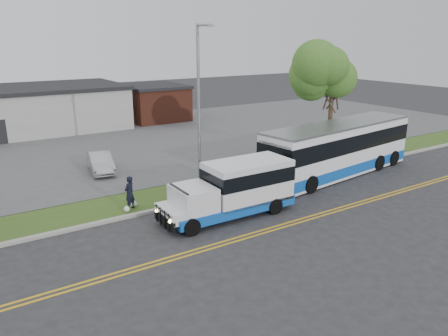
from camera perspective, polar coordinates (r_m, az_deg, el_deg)
ground at (r=22.89m, az=-6.15°, el=-6.18°), size 140.00×140.00×0.00m
lane_line_north at (r=19.83m, az=-0.99°, el=-9.83°), size 70.00×0.12×0.01m
lane_line_south at (r=19.60m, az=-0.51°, el=-10.16°), size 70.00×0.12×0.01m
curb at (r=23.78m, az=-7.37°, el=-5.14°), size 80.00×0.30×0.15m
verge at (r=25.32m, az=-9.15°, el=-3.90°), size 80.00×3.30×0.10m
parking_lot at (r=38.15m, az=-17.90°, el=2.50°), size 80.00×25.00×0.10m
brick_wing at (r=49.60m, az=-9.17°, el=8.46°), size 6.30×7.30×3.90m
tree_east at (r=32.16m, az=14.06°, el=11.46°), size 5.20×5.20×8.33m
streetlight_near at (r=25.20m, az=-3.24°, el=8.38°), size 0.35×1.53×9.50m
shuttle_bus at (r=22.46m, az=1.59°, el=-2.51°), size 7.25×2.53×2.76m
transit_bus at (r=30.09m, az=14.68°, el=2.46°), size 12.70×4.28×3.46m
pedestrian at (r=23.50m, az=-12.24°, el=-3.21°), size 0.80×0.72×1.83m
parked_car_a at (r=30.70m, az=-15.82°, el=0.74°), size 2.06×4.22×1.33m
grocery_bag_left at (r=23.45m, az=-12.59°, el=-5.25°), size 0.32×0.32×0.32m
grocery_bag_right at (r=24.08m, az=-11.68°, el=-4.60°), size 0.32×0.32×0.32m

